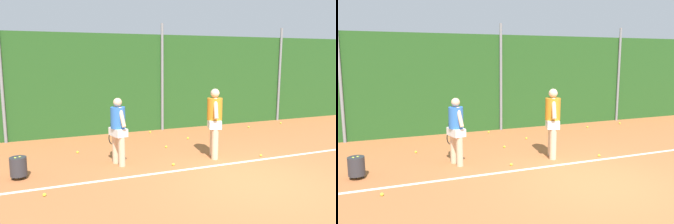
{
  "view_description": "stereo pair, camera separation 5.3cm",
  "coord_description": "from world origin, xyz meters",
  "views": [
    {
      "loc": [
        -4.42,
        -5.76,
        2.67
      ],
      "look_at": [
        -1.24,
        2.2,
        1.29
      ],
      "focal_mm": 36.29,
      "sensor_mm": 36.0,
      "label": 1
    },
    {
      "loc": [
        -4.37,
        -5.78,
        2.67
      ],
      "look_at": [
        -1.24,
        2.2,
        1.29
      ],
      "focal_mm": 36.29,
      "sensor_mm": 36.0,
      "label": 2
    }
  ],
  "objects": [
    {
      "name": "court_baseline_paint",
      "position": [
        0.0,
        1.36,
        0.0
      ],
      "size": [
        13.45,
        0.1,
        0.01
      ],
      "primitive_type": "cube",
      "color": "white",
      "rests_on": "ground_plane"
    },
    {
      "name": "ground_plane",
      "position": [
        0.0,
        1.77,
        0.0
      ],
      "size": [
        28.31,
        28.31,
        0.0
      ],
      "primitive_type": "plane",
      "color": "#B76638"
    },
    {
      "name": "fence_post_center",
      "position": [
        0.0,
        5.86,
        1.94
      ],
      "size": [
        0.1,
        0.1,
        3.88
      ],
      "primitive_type": "cylinder",
      "color": "gray",
      "rests_on": "ground_plane"
    },
    {
      "name": "hedge_fence_backdrop",
      "position": [
        0.0,
        6.04,
        1.74
      ],
      "size": [
        18.4,
        0.25,
        3.49
      ],
      "primitive_type": "cube",
      "color": "#23511E",
      "rests_on": "ground_plane"
    },
    {
      "name": "ball_hopper",
      "position": [
        -4.82,
        2.16,
        0.29
      ],
      "size": [
        0.36,
        0.36,
        0.51
      ],
      "color": "#2D2D33",
      "rests_on": "ground_plane"
    },
    {
      "name": "fence_post_right",
      "position": [
        5.31,
        5.86,
        1.94
      ],
      "size": [
        0.1,
        0.1,
        3.88
      ],
      "primitive_type": "cylinder",
      "color": "gray",
      "rests_on": "ground_plane"
    },
    {
      "name": "tennis_ball_2",
      "position": [
        -1.27,
        1.76,
        0.03
      ],
      "size": [
        0.07,
        0.07,
        0.07
      ],
      "primitive_type": "sphere",
      "color": "#CCDB33",
      "rests_on": "ground_plane"
    },
    {
      "name": "tennis_ball_9",
      "position": [
        -4.33,
        0.94,
        0.03
      ],
      "size": [
        0.07,
        0.07,
        0.07
      ],
      "primitive_type": "sphere",
      "color": "#CCDB33",
      "rests_on": "ground_plane"
    },
    {
      "name": "tennis_ball_0",
      "position": [
        1.26,
        1.61,
        0.03
      ],
      "size": [
        0.07,
        0.07,
        0.07
      ],
      "primitive_type": "sphere",
      "color": "#CCDB33",
      "rests_on": "ground_plane"
    },
    {
      "name": "tennis_ball_8",
      "position": [
        -0.61,
        5.5,
        0.03
      ],
      "size": [
        0.07,
        0.07,
        0.07
      ],
      "primitive_type": "sphere",
      "color": "#CCDB33",
      "rests_on": "ground_plane"
    },
    {
      "name": "tennis_ball_1",
      "position": [
        4.89,
        5.13,
        0.03
      ],
      "size": [
        0.07,
        0.07,
        0.07
      ],
      "primitive_type": "sphere",
      "color": "#CCDB33",
      "rests_on": "ground_plane"
    },
    {
      "name": "player_foreground_near",
      "position": [
        0.03,
        2.04,
        1.05
      ],
      "size": [
        0.5,
        0.74,
        1.86
      ],
      "rotation": [
        0.0,
        0.0,
        1.19
      ],
      "color": "beige",
      "rests_on": "ground_plane"
    },
    {
      "name": "tennis_ball_3",
      "position": [
        3.21,
        4.96,
        0.03
      ],
      "size": [
        0.07,
        0.07,
        0.07
      ],
      "primitive_type": "sphere",
      "color": "#CCDB33",
      "rests_on": "ground_plane"
    },
    {
      "name": "tennis_ball_4",
      "position": [
        -0.82,
        3.4,
        0.03
      ],
      "size": [
        0.07,
        0.07,
        0.07
      ],
      "primitive_type": "sphere",
      "color": "#CCDB33",
      "rests_on": "ground_plane"
    },
    {
      "name": "player_midcourt",
      "position": [
        -2.51,
        2.37,
        0.95
      ],
      "size": [
        0.41,
        0.75,
        1.69
      ],
      "rotation": [
        0.0,
        0.0,
        1.83
      ],
      "color": "beige",
      "rests_on": "ground_plane"
    },
    {
      "name": "tennis_ball_5",
      "position": [
        -3.35,
        3.79,
        0.03
      ],
      "size": [
        0.07,
        0.07,
        0.07
      ],
      "primitive_type": "sphere",
      "color": "#CCDB33",
      "rests_on": "ground_plane"
    },
    {
      "name": "fence_post_left",
      "position": [
        -5.31,
        5.86,
        1.94
      ],
      "size": [
        0.1,
        0.1,
        3.88
      ],
      "primitive_type": "cylinder",
      "color": "gray",
      "rests_on": "ground_plane"
    },
    {
      "name": "tennis_ball_7",
      "position": [
        0.25,
        4.16,
        0.03
      ],
      "size": [
        0.07,
        0.07,
        0.07
      ],
      "primitive_type": "sphere",
      "color": "#CCDB33",
      "rests_on": "ground_plane"
    }
  ]
}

